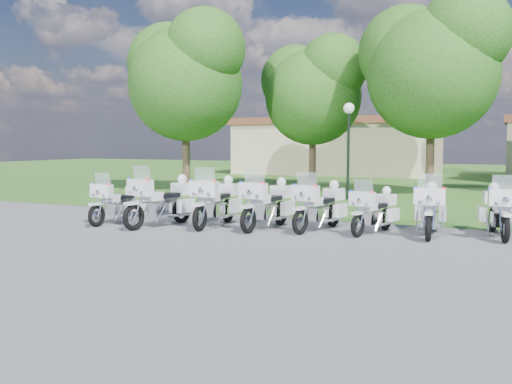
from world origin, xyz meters
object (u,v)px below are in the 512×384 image
at_px(motorcycle_1, 163,200).
at_px(motorcycle_5, 375,210).
at_px(motorcycle_2, 217,201).
at_px(lamp_post, 349,126).
at_px(motorcycle_0, 120,201).
at_px(motorcycle_4, 320,205).
at_px(motorcycle_3, 268,203).
at_px(motorcycle_7, 498,210).
at_px(motorcycle_6, 430,209).

xyz_separation_m(motorcycle_1, motorcycle_5, (5.70, 1.21, -0.12)).
relative_size(motorcycle_2, motorcycle_5, 1.20).
height_order(motorcycle_1, motorcycle_2, motorcycle_1).
xyz_separation_m(motorcycle_1, motorcycle_2, (1.39, 0.62, -0.02)).
xyz_separation_m(motorcycle_5, lamp_post, (-2.96, 8.07, 2.39)).
relative_size(motorcycle_0, motorcycle_5, 1.07).
xyz_separation_m(motorcycle_1, motorcycle_4, (4.26, 1.13, -0.06)).
height_order(motorcycle_3, motorcycle_4, motorcycle_3).
relative_size(motorcycle_1, motorcycle_3, 1.04).
bearing_deg(motorcycle_7, motorcycle_3, 0.23).
distance_m(motorcycle_3, motorcycle_7, 5.86).
distance_m(motorcycle_2, lamp_post, 9.06).
xyz_separation_m(motorcycle_5, motorcycle_7, (2.91, 0.76, 0.06)).
height_order(motorcycle_3, motorcycle_5, motorcycle_3).
bearing_deg(motorcycle_6, motorcycle_0, 3.81).
relative_size(motorcycle_1, motorcycle_6, 1.07).
height_order(motorcycle_7, lamp_post, lamp_post).
xyz_separation_m(motorcycle_2, lamp_post, (1.35, 8.67, 2.28)).
height_order(motorcycle_0, motorcycle_3, motorcycle_3).
bearing_deg(motorcycle_6, motorcycle_2, 2.76).
distance_m(motorcycle_0, motorcycle_6, 8.68).
xyz_separation_m(motorcycle_0, motorcycle_1, (1.51, -0.02, 0.09)).
bearing_deg(motorcycle_4, motorcycle_3, 25.36).
bearing_deg(motorcycle_0, motorcycle_7, -164.95).
relative_size(motorcycle_6, lamp_post, 0.61).
distance_m(motorcycle_0, lamp_post, 10.46).
height_order(motorcycle_0, lamp_post, lamp_post).
xyz_separation_m(motorcycle_3, motorcycle_5, (2.83, 0.41, -0.09)).
height_order(motorcycle_0, motorcycle_2, motorcycle_2).
xyz_separation_m(motorcycle_0, motorcycle_5, (7.21, 1.20, -0.03)).
bearing_deg(lamp_post, motorcycle_4, -79.47).
relative_size(motorcycle_3, motorcycle_5, 1.18).
bearing_deg(motorcycle_3, motorcycle_6, -164.88).
bearing_deg(motorcycle_2, motorcycle_0, 8.48).
xyz_separation_m(motorcycle_1, motorcycle_6, (7.05, 1.48, -0.05)).
distance_m(motorcycle_3, motorcycle_4, 1.42).
height_order(motorcycle_5, motorcycle_6, motorcycle_6).
bearing_deg(motorcycle_2, motorcycle_1, 20.76).
distance_m(motorcycle_7, lamp_post, 9.66).
distance_m(motorcycle_6, lamp_post, 9.21).
bearing_deg(motorcycle_1, motorcycle_4, -153.93).
height_order(motorcycle_1, motorcycle_4, motorcycle_1).
xyz_separation_m(motorcycle_2, motorcycle_7, (7.22, 1.35, -0.04)).
bearing_deg(lamp_post, motorcycle_7, -51.25).
bearing_deg(motorcycle_6, motorcycle_1, 5.97).
distance_m(motorcycle_0, motorcycle_1, 1.51).
distance_m(motorcycle_2, motorcycle_5, 4.35).
bearing_deg(motorcycle_4, motorcycle_0, 23.03).
relative_size(motorcycle_1, motorcycle_4, 1.09).
distance_m(motorcycle_2, motorcycle_7, 7.35).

